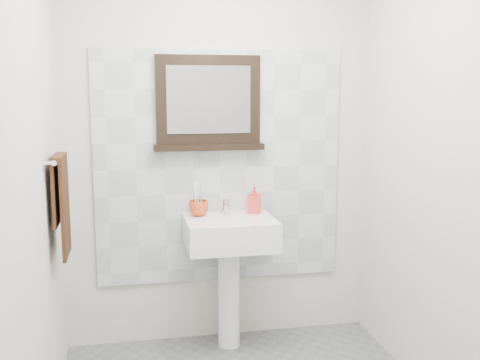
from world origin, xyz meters
name	(u,v)px	position (x,y,z in m)	size (l,w,h in m)	color
back_wall	(220,152)	(0.00, 1.10, 1.25)	(2.00, 0.01, 2.50)	silver
front_wall	(353,237)	(0.00, -1.10, 1.25)	(2.00, 0.01, 2.50)	silver
left_wall	(29,184)	(-1.00, 0.00, 1.25)	(0.01, 2.20, 2.50)	silver
right_wall	(455,171)	(1.00, 0.00, 1.25)	(0.01, 2.20, 2.50)	silver
splashback	(220,168)	(0.00, 1.09, 1.15)	(1.60, 0.02, 1.50)	silver
pedestal_sink	(230,247)	(0.03, 0.87, 0.68)	(0.55, 0.44, 0.96)	white
toothbrush_cup	(199,208)	(-0.16, 0.98, 0.91)	(0.12, 0.12, 0.10)	#CA4017
toothbrushes	(198,197)	(-0.16, 0.98, 0.98)	(0.05, 0.04, 0.21)	white
soap_dispenser	(254,200)	(0.21, 0.99, 0.95)	(0.08, 0.08, 0.18)	red
framed_mirror	(208,105)	(-0.08, 1.06, 1.55)	(0.70, 0.11, 0.59)	black
towel_bar	(58,159)	(-0.95, 0.60, 1.29)	(0.07, 0.40, 0.03)	silver
hand_towel	(61,198)	(-0.94, 0.60, 1.08)	(0.06, 0.30, 0.55)	black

